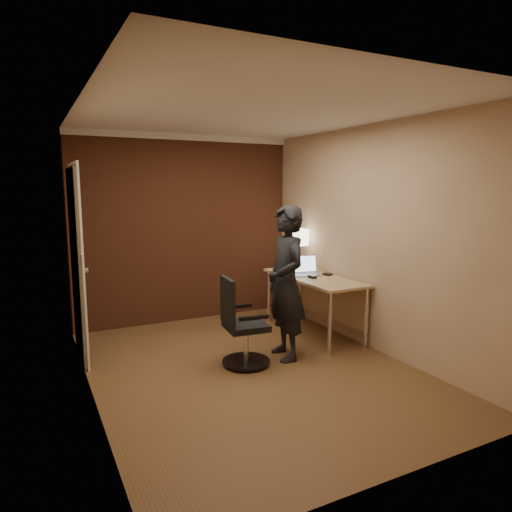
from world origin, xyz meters
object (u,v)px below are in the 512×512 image
desk_lamp (297,238)px  office_chair (241,328)px  laptop (306,269)px  mouse (312,277)px  person (286,283)px  desk (318,286)px  wallet (327,274)px

desk_lamp → office_chair: size_ratio=0.59×
office_chair → desk_lamp: bearing=38.9°
laptop → mouse: 0.26m
mouse → person: (-0.63, -0.44, 0.07)m
desk → laptop: 0.27m
laptop → mouse: laptop is taller
person → office_chair: bearing=-84.9°
wallet → desk_lamp: bearing=97.7°
desk → wallet: (0.12, -0.01, 0.14)m
desk_lamp → person: 1.41m
wallet → person: person is taller
person → mouse: bearing=130.7°
mouse → office_chair: size_ratio=0.11×
desk → person: person is taller
desk_lamp → office_chair: (-1.35, -1.09, -0.75)m
desk_lamp → person: bearing=-126.8°
laptop → mouse: (-0.07, -0.25, -0.05)m
desk_lamp → laptop: bearing=-107.0°
mouse → office_chair: 1.28m
desk_lamp → mouse: bearing=-106.3°
desk → desk_lamp: size_ratio=2.80×
laptop → desk_lamp: bearing=73.0°
desk → office_chair: size_ratio=1.66×
wallet → person: size_ratio=0.07×
mouse → person: bearing=-148.2°
laptop → office_chair: laptop is taller
desk_lamp → wallet: size_ratio=4.86×
desk_lamp → desk: bearing=-94.2°
laptop → office_chair: 1.45m
office_chair → person: 0.67m
laptop → person: 0.98m
desk → office_chair: office_chair is taller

